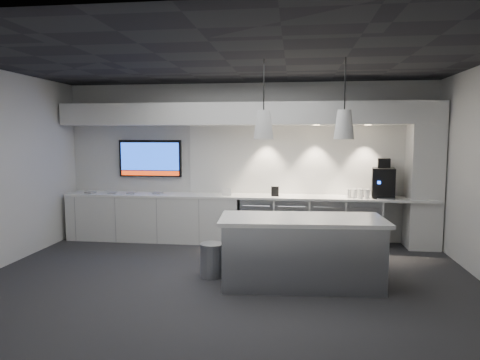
# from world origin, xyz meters

# --- Properties ---
(floor) EXTENTS (7.00, 7.00, 0.00)m
(floor) POSITION_xyz_m (0.00, 0.00, 0.00)
(floor) COLOR #2A2A2C
(floor) RESTS_ON ground
(ceiling) EXTENTS (7.00, 7.00, 0.00)m
(ceiling) POSITION_xyz_m (0.00, 0.00, 3.00)
(ceiling) COLOR black
(ceiling) RESTS_ON wall_back
(wall_back) EXTENTS (7.00, 0.00, 7.00)m
(wall_back) POSITION_xyz_m (0.00, 2.50, 1.50)
(wall_back) COLOR silver
(wall_back) RESTS_ON floor
(wall_front) EXTENTS (7.00, 0.00, 7.00)m
(wall_front) POSITION_xyz_m (0.00, -2.50, 1.50)
(wall_front) COLOR silver
(wall_front) RESTS_ON floor
(back_counter) EXTENTS (6.80, 0.65, 0.04)m
(back_counter) POSITION_xyz_m (0.00, 2.17, 0.88)
(back_counter) COLOR white
(back_counter) RESTS_ON left_base_cabinets
(left_base_cabinets) EXTENTS (3.30, 0.63, 0.86)m
(left_base_cabinets) POSITION_xyz_m (-1.75, 2.17, 0.43)
(left_base_cabinets) COLOR white
(left_base_cabinets) RESTS_ON floor
(fridge_unit_a) EXTENTS (0.60, 0.61, 0.85)m
(fridge_unit_a) POSITION_xyz_m (0.25, 2.17, 0.42)
(fridge_unit_a) COLOR #989CA1
(fridge_unit_a) RESTS_ON floor
(fridge_unit_b) EXTENTS (0.60, 0.61, 0.85)m
(fridge_unit_b) POSITION_xyz_m (0.88, 2.17, 0.42)
(fridge_unit_b) COLOR #989CA1
(fridge_unit_b) RESTS_ON floor
(fridge_unit_c) EXTENTS (0.60, 0.61, 0.85)m
(fridge_unit_c) POSITION_xyz_m (1.51, 2.17, 0.42)
(fridge_unit_c) COLOR #989CA1
(fridge_unit_c) RESTS_ON floor
(fridge_unit_d) EXTENTS (0.60, 0.61, 0.85)m
(fridge_unit_d) POSITION_xyz_m (2.14, 2.17, 0.42)
(fridge_unit_d) COLOR #989CA1
(fridge_unit_d) RESTS_ON floor
(backsplash) EXTENTS (4.60, 0.03, 1.30)m
(backsplash) POSITION_xyz_m (1.20, 2.48, 1.55)
(backsplash) COLOR white
(backsplash) RESTS_ON wall_back
(soffit) EXTENTS (6.90, 0.60, 0.40)m
(soffit) POSITION_xyz_m (0.00, 2.20, 2.40)
(soffit) COLOR white
(soffit) RESTS_ON wall_back
(column) EXTENTS (0.55, 0.55, 2.60)m
(column) POSITION_xyz_m (3.20, 2.20, 1.30)
(column) COLOR white
(column) RESTS_ON floor
(wall_tv) EXTENTS (1.25, 0.07, 0.72)m
(wall_tv) POSITION_xyz_m (-1.90, 2.45, 1.56)
(wall_tv) COLOR black
(wall_tv) RESTS_ON wall_back
(island) EXTENTS (2.24, 1.08, 0.92)m
(island) POSITION_xyz_m (1.03, -0.01, 0.47)
(island) COLOR #989CA1
(island) RESTS_ON floor
(bin) EXTENTS (0.35, 0.35, 0.48)m
(bin) POSITION_xyz_m (-0.23, 0.18, 0.24)
(bin) COLOR #989CA1
(bin) RESTS_ON floor
(coffee_machine) EXTENTS (0.44, 0.60, 0.70)m
(coffee_machine) POSITION_xyz_m (2.51, 2.20, 1.19)
(coffee_machine) COLOR black
(coffee_machine) RESTS_ON back_counter
(sign_black) EXTENTS (0.14, 0.02, 0.18)m
(sign_black) POSITION_xyz_m (0.57, 2.10, 0.99)
(sign_black) COLOR black
(sign_black) RESTS_ON back_counter
(sign_white) EXTENTS (0.18, 0.04, 0.14)m
(sign_white) POSITION_xyz_m (-0.32, 2.09, 0.97)
(sign_white) COLOR white
(sign_white) RESTS_ON back_counter
(cup_cluster) EXTENTS (0.39, 0.18, 0.16)m
(cup_cluster) POSITION_xyz_m (2.05, 2.11, 0.98)
(cup_cluster) COLOR white
(cup_cluster) RESTS_ON back_counter
(tray_a) EXTENTS (0.19, 0.19, 0.02)m
(tray_a) POSITION_xyz_m (-2.99, 2.09, 0.91)
(tray_a) COLOR gray
(tray_a) RESTS_ON back_counter
(tray_b) EXTENTS (0.20, 0.20, 0.02)m
(tray_b) POSITION_xyz_m (-2.55, 2.08, 0.91)
(tray_b) COLOR gray
(tray_b) RESTS_ON back_counter
(tray_c) EXTENTS (0.17, 0.17, 0.02)m
(tray_c) POSITION_xyz_m (-2.17, 2.09, 0.91)
(tray_c) COLOR gray
(tray_c) RESTS_ON back_counter
(tray_d) EXTENTS (0.18, 0.18, 0.02)m
(tray_d) POSITION_xyz_m (-1.67, 2.16, 0.91)
(tray_d) COLOR gray
(tray_d) RESTS_ON back_counter
(pendant_left) EXTENTS (0.26, 0.26, 1.08)m
(pendant_left) POSITION_xyz_m (0.51, -0.01, 2.15)
(pendant_left) COLOR white
(pendant_left) RESTS_ON ceiling
(pendant_right) EXTENTS (0.26, 0.26, 1.08)m
(pendant_right) POSITION_xyz_m (1.54, -0.01, 2.15)
(pendant_right) COLOR white
(pendant_right) RESTS_ON ceiling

